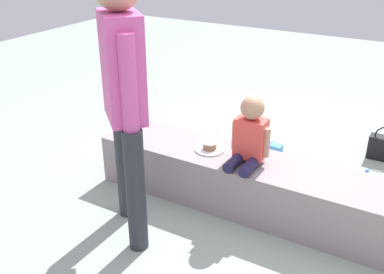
{
  "coord_description": "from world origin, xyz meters",
  "views": [
    {
      "loc": [
        0.96,
        -2.58,
        1.87
      ],
      "look_at": [
        -0.34,
        -0.33,
        0.63
      ],
      "focal_mm": 41.42,
      "sensor_mm": 36.0,
      "label": 1
    }
  ],
  "objects": [
    {
      "name": "ground_plane",
      "position": [
        0.0,
        0.0,
        0.0
      ],
      "size": [
        12.0,
        12.0,
        0.0
      ],
      "primitive_type": "plane",
      "color": "#92A094"
    },
    {
      "name": "concrete_ledge",
      "position": [
        0.0,
        0.0,
        0.19
      ],
      "size": [
        2.42,
        0.47,
        0.38
      ],
      "primitive_type": "cube",
      "color": "gray",
      "rests_on": "ground_plane"
    },
    {
      "name": "child_seated",
      "position": [
        -0.06,
        -0.03,
        0.6
      ],
      "size": [
        0.28,
        0.32,
        0.48
      ],
      "color": "#201C41",
      "rests_on": "concrete_ledge"
    },
    {
      "name": "adult_standing",
      "position": [
        -0.62,
        -0.64,
        1.03
      ],
      "size": [
        0.41,
        0.39,
        1.72
      ],
      "color": "#282B32",
      "rests_on": "ground_plane"
    },
    {
      "name": "cake_plate",
      "position": [
        -0.38,
        -0.0,
        0.4
      ],
      "size": [
        0.22,
        0.22,
        0.07
      ],
      "color": "white",
      "rests_on": "concrete_ledge"
    },
    {
      "name": "gift_bag",
      "position": [
        -0.1,
        0.5,
        0.15
      ],
      "size": [
        0.21,
        0.08,
        0.33
      ],
      "color": "#4C99E0",
      "rests_on": "ground_plane"
    },
    {
      "name": "water_bottle_near_gift",
      "position": [
        0.65,
        0.65,
        0.09
      ],
      "size": [
        0.07,
        0.07,
        0.19
      ],
      "color": "silver",
      "rests_on": "ground_plane"
    },
    {
      "name": "water_bottle_far_side",
      "position": [
        -0.5,
        0.88,
        0.11
      ],
      "size": [
        0.07,
        0.07,
        0.23
      ],
      "color": "silver",
      "rests_on": "ground_plane"
    },
    {
      "name": "party_cup_red",
      "position": [
        0.19,
        0.48,
        0.05
      ],
      "size": [
        0.09,
        0.09,
        0.09
      ],
      "primitive_type": "cylinder",
      "color": "red",
      "rests_on": "ground_plane"
    },
    {
      "name": "cake_box_white",
      "position": [
        -0.85,
        0.67,
        0.07
      ],
      "size": [
        0.34,
        0.33,
        0.13
      ],
      "primitive_type": "cube",
      "rotation": [
        0.0,
        0.0,
        0.14
      ],
      "color": "white",
      "rests_on": "ground_plane"
    }
  ]
}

